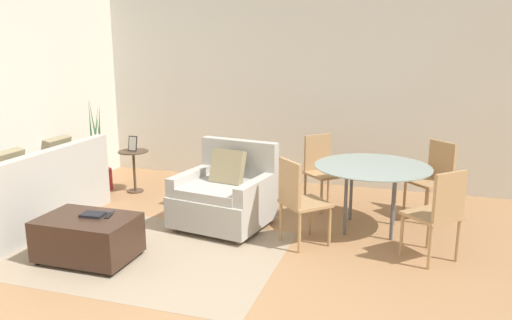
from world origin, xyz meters
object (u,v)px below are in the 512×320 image
Objects in this scene: dining_chair_near_left at (298,197)px; dining_chair_far_right at (434,174)px; dining_chair_near_right at (439,210)px; tv_remote_primary at (106,213)px; armchair at (225,196)px; side_table at (134,163)px; couch at (30,198)px; dining_table at (372,172)px; book_stack at (93,215)px; potted_plant at (99,170)px; picture_frame at (133,144)px; ottoman at (88,237)px; dining_chair_far_left at (322,166)px; tv_remote_secondary at (109,216)px.

dining_chair_far_right is (1.34, 1.34, 0.00)m from dining_chair_near_left.
tv_remote_primary is at bearing -165.62° from dining_chair_near_right.
tv_remote_primary is 3.15m from dining_chair_near_right.
side_table is (-1.67, 0.85, 0.05)m from armchair.
couch is 3.84m from dining_table.
book_stack is at bearing -164.05° from dining_chair_near_right.
dining_chair_far_right is (3.05, 2.12, 0.09)m from tv_remote_primary.
dining_chair_near_right is (4.44, -1.11, 0.24)m from potted_plant.
picture_frame is 2.83m from dining_chair_near_left.
dining_table is at bearing 32.97° from ottoman.
book_stack is 0.25× the size of dining_chair_far_right.
picture_frame is at bearing 73.02° from couch.
couch is 2.14× the size of dining_chair_near_left.
potted_plant reaches higher than dining_chair_far_left.
dining_chair_near_right is at bearing -16.53° from side_table.
book_stack reaches higher than tv_remote_primary.
dining_table is (2.49, 1.61, 0.43)m from ottoman.
dining_chair_near_right is (3.91, -1.16, -0.16)m from picture_frame.
side_table is at bearing 155.73° from dining_chair_near_left.
dining_chair_far_right is (2.97, 2.19, 0.09)m from tv_remote_secondary.
dining_chair_far_right is at bearing -0.00° from dining_chair_far_left.
book_stack is 0.15m from tv_remote_secondary.
side_table is 0.64× the size of dining_chair_far_right.
tv_remote_primary is 0.18× the size of dining_chair_far_right.
side_table is 2.82m from dining_chair_near_left.
couch is 13.92× the size of tv_remote_secondary.
potted_plant reaches higher than couch.
couch is 2.14× the size of dining_chair_far_right.
ottoman is 0.22m from book_stack.
book_stack is 2.21m from picture_frame.
picture_frame reaches higher than side_table.
book_stack is 3.25m from dining_chair_near_right.
picture_frame is (-0.00, 0.00, 0.28)m from side_table.
potted_plant is 6.36× the size of picture_frame.
dining_chair_far_left is (2.57, 0.18, 0.11)m from side_table.
armchair is 1.49m from book_stack.
tv_remote_primary is 0.18× the size of dining_chair_near_right.
ottoman is at bearing -122.08° from tv_remote_primary.
book_stack is at bearing -56.69° from potted_plant.
dining_chair_far_left reaches higher than tv_remote_secondary.
dining_chair_near_right is (3.91, -1.16, 0.11)m from side_table.
tv_remote_primary is at bearing -66.24° from side_table.
dining_chair_far_left is 1.34m from dining_chair_far_right.
couch is at bearing -165.02° from dining_table.
couch is at bearing 158.89° from tv_remote_secondary.
picture_frame reaches higher than dining_table.
dining_chair_near_right is at bearing -16.53° from picture_frame.
dining_table is (2.38, 1.45, 0.23)m from tv_remote_primary.
dining_chair_near_right reaches higher than book_stack.
dining_chair_far_left is (2.57, 0.18, -0.16)m from picture_frame.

